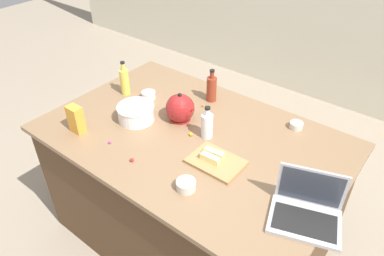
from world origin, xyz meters
The scene contains 19 objects.
ground_plane centered at (0.00, 0.00, 0.00)m, with size 12.00×12.00×0.00m, color gray.
island_counter centered at (0.00, 0.00, 0.45)m, with size 1.75×1.15×0.90m.
laptop centered at (0.78, -0.17, 0.95)m, with size 0.36×0.32×0.22m.
mixing_bowl_large centered at (-0.37, -0.09, 0.95)m, with size 0.23×0.23×0.10m.
bottle_vinegar centered at (0.08, 0.04, 0.98)m, with size 0.07×0.07×0.20m.
bottle_oil centered at (-0.66, 0.10, 1.00)m, with size 0.06×0.06×0.24m.
bottle_soy centered at (-0.14, 0.39, 0.99)m, with size 0.07×0.07×0.23m.
kettle centered at (-0.16, 0.08, 0.98)m, with size 0.21×0.18×0.20m.
cutting_board centered at (0.26, -0.12, 0.91)m, with size 0.28×0.21×0.02m, color #AD7F4C.
butter_stick_left centered at (0.23, -0.14, 0.94)m, with size 0.11×0.04×0.04m, color #F4E58C.
butter_stick_right centered at (0.22, -0.09, 0.94)m, with size 0.11×0.04×0.04m, color #F4E58C.
ramekin_small centered at (-0.49, 0.15, 0.92)m, with size 0.09×0.09×0.05m, color white.
ramekin_medium centered at (0.45, 0.44, 0.92)m, with size 0.08×0.08×0.04m, color beige.
ramekin_wide centered at (0.25, -0.36, 0.92)m, with size 0.10×0.10×0.05m, color beige.
candy_bag centered at (-0.56, -0.39, 0.99)m, with size 0.09×0.06×0.17m, color gold.
candy_0 centered at (0.00, -0.01, 0.91)m, with size 0.02×0.02×0.02m, color yellow.
candy_1 centered at (-0.13, 0.29, 0.91)m, with size 0.02×0.02×0.02m, color orange.
candy_2 centered at (-0.11, -0.38, 0.91)m, with size 0.02×0.02×0.02m, color red.
candy_3 centered at (-0.32, -0.35, 0.91)m, with size 0.02×0.02×0.02m, color #CC3399.
Camera 1 is at (1.05, -1.33, 2.18)m, focal length 33.85 mm.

